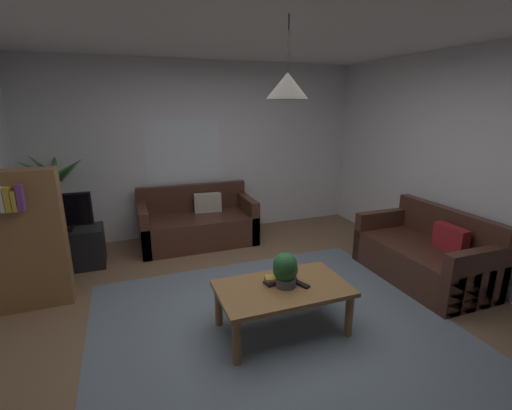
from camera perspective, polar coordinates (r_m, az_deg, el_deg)
The scene contains 20 objects.
floor at distance 3.61m, azimuth 1.74°, elevation -17.67°, with size 4.97×5.25×0.02m, color brown.
rug at distance 3.45m, azimuth 3.06°, elevation -19.18°, with size 3.23×2.89×0.01m, color slate.
wall_back at distance 5.60m, azimuth -8.52°, elevation 8.70°, with size 5.09×0.06×2.60m, color silver.
wall_right at distance 4.65m, azimuth 32.12°, elevation 5.00°, with size 0.06×5.25×2.60m, color silver.
ceiling at distance 3.08m, azimuth 2.20°, elevation 27.67°, with size 4.97×5.25×0.02m, color white.
window_pane at distance 5.52m, azimuth -11.56°, elevation 8.36°, with size 1.11×0.01×0.94m, color white.
couch_under_window at distance 5.31m, azimuth -9.29°, elevation -3.13°, with size 1.63×0.81×0.82m.
couch_right_side at distance 4.62m, azimuth 25.30°, elevation -7.46°, with size 0.81×1.49×0.82m.
coffee_table at distance 3.25m, azimuth 4.28°, elevation -13.84°, with size 1.15×0.67×0.44m.
book_on_table_0 at distance 3.26m, azimuth 2.58°, elevation -12.31°, with size 0.13×0.10×0.02m, color black.
book_on_table_1 at distance 3.26m, azimuth 2.75°, elevation -11.89°, with size 0.13×0.10×0.02m, color #72387F.
book_on_table_2 at distance 3.24m, azimuth 2.77°, elevation -11.59°, with size 0.14×0.10×0.02m, color gold.
remote_on_table_0 at distance 3.33m, azimuth 6.07°, elevation -11.66°, with size 0.05×0.16×0.02m, color black.
remote_on_table_1 at distance 3.25m, azimuth 7.27°, elevation -12.45°, with size 0.05×0.16×0.02m, color black.
potted_plant_on_table at distance 3.16m, azimuth 4.71°, elevation -10.11°, with size 0.23×0.24×0.32m.
tv_stand at distance 5.03m, azimuth -28.17°, elevation -6.27°, with size 0.90×0.44×0.50m, color black.
tv at distance 4.87m, azimuth -28.94°, elevation -1.05°, with size 0.73×0.16×0.46m.
potted_palm_corner at distance 5.38m, azimuth -28.74°, elevation -0.27°, with size 0.78×0.78×1.40m.
bookshelf_corner at distance 4.13m, azimuth -32.98°, elevation -4.60°, with size 0.70×0.31×1.40m.
pendant_lamp at distance 2.83m, azimuth 5.04°, elevation 18.47°, with size 0.32×0.32×0.58m.
Camera 1 is at (-1.15, -2.78, 1.99)m, focal length 25.02 mm.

